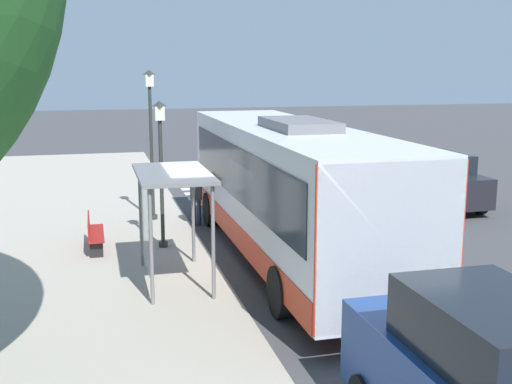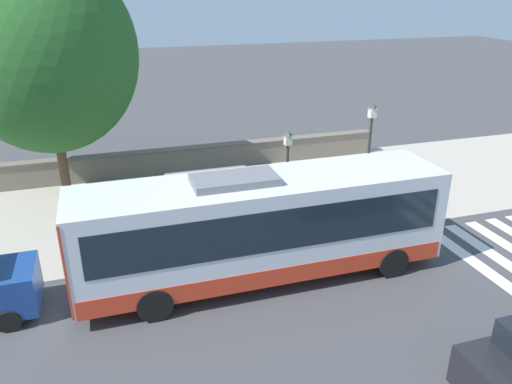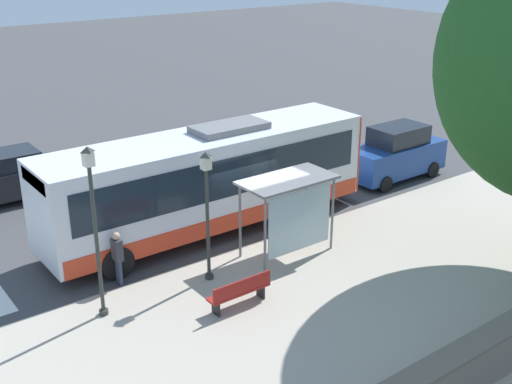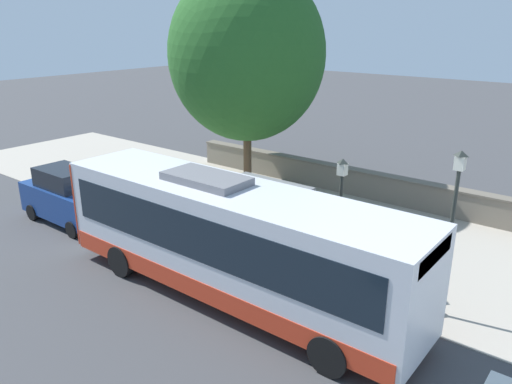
% 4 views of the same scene
% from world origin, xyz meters
% --- Properties ---
extents(ground_plane, '(120.00, 120.00, 0.00)m').
position_xyz_m(ground_plane, '(0.00, 0.00, 0.00)').
color(ground_plane, '#424244').
rests_on(ground_plane, ground).
extents(sidewalk_plaza, '(9.00, 44.00, 0.02)m').
position_xyz_m(sidewalk_plaza, '(-4.50, 0.00, 0.01)').
color(sidewalk_plaza, '#ADA393').
rests_on(sidewalk_plaza, ground).
extents(stone_wall, '(0.60, 20.00, 1.22)m').
position_xyz_m(stone_wall, '(-8.55, 0.00, 0.62)').
color(stone_wall, slate).
rests_on(stone_wall, ground).
extents(bus, '(2.66, 11.28, 3.53)m').
position_xyz_m(bus, '(1.74, 0.50, 1.83)').
color(bus, silver).
rests_on(bus, ground).
extents(bus_shelter, '(1.54, 2.93, 2.48)m').
position_xyz_m(bus_shelter, '(-1.27, -0.44, 2.03)').
color(bus_shelter, slate).
rests_on(bus_shelter, ground).
extents(pedestrian, '(0.34, 0.22, 1.63)m').
position_xyz_m(pedestrian, '(0.16, 4.59, 0.95)').
color(pedestrian, '#2D3347').
rests_on(pedestrian, ground).
extents(bench, '(0.40, 1.82, 0.88)m').
position_xyz_m(bench, '(-2.85, 2.56, 0.48)').
color(bench, maroon).
rests_on(bench, ground).
extents(street_lamp_near, '(0.28, 0.28, 3.85)m').
position_xyz_m(street_lamp_near, '(-1.08, 2.39, 2.30)').
color(street_lamp_near, '#2D332D').
rests_on(street_lamp_near, ground).
extents(street_lamp_far, '(0.28, 0.28, 4.61)m').
position_xyz_m(street_lamp_far, '(-1.03, 5.62, 2.72)').
color(street_lamp_far, '#2D332D').
rests_on(street_lamp_far, ground).
extents(shade_tree, '(6.99, 6.99, 10.00)m').
position_xyz_m(shade_tree, '(-6.43, -5.54, 6.15)').
color(shade_tree, brown).
rests_on(shade_tree, ground).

